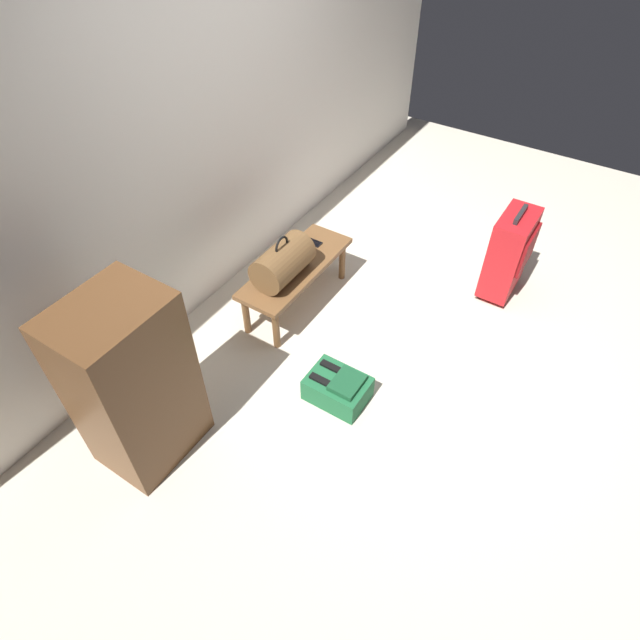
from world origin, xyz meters
TOP-DOWN VIEW (x-y plane):
  - ground_plane at (0.00, 0.00)m, footprint 6.60×6.60m
  - back_wall at (0.00, 1.60)m, footprint 6.00×0.10m
  - bench at (-0.15, 0.94)m, footprint 1.00×0.36m
  - duffel_bag_brown at (-0.30, 0.94)m, footprint 0.44×0.26m
  - cell_phone at (0.14, 0.99)m, footprint 0.07×0.14m
  - suitcase_upright_red at (0.81, -0.30)m, footprint 0.42×0.25m
  - backpack_green at (-0.74, 0.22)m, footprint 0.28×0.38m
  - side_cabinet at (-1.61, 0.97)m, footprint 0.56×0.44m

SIDE VIEW (x-z plane):
  - ground_plane at x=0.00m, z-range 0.00..0.00m
  - backpack_green at x=-0.74m, z-range -0.01..0.20m
  - bench at x=-0.15m, z-range 0.13..0.50m
  - suitcase_upright_red at x=0.81m, z-range 0.01..0.73m
  - cell_phone at x=0.14m, z-range 0.37..0.38m
  - duffel_bag_brown at x=-0.30m, z-range 0.33..0.67m
  - side_cabinet at x=-1.61m, z-range 0.00..1.10m
  - back_wall at x=0.00m, z-range 0.00..2.80m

